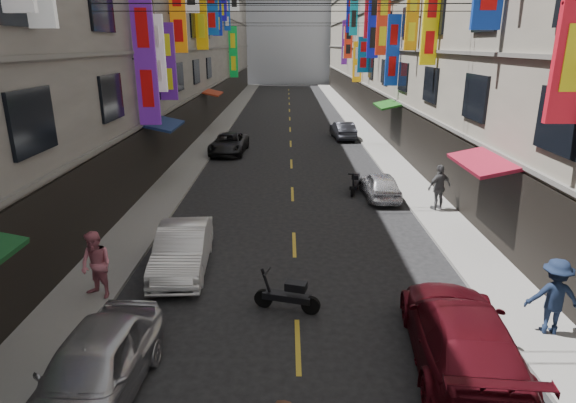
{
  "coord_description": "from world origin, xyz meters",
  "views": [
    {
      "loc": [
        -0.25,
        2.34,
        6.74
      ],
      "look_at": [
        -0.23,
        11.27,
        3.81
      ],
      "focal_mm": 30.0,
      "sensor_mm": 36.0,
      "label": 1
    }
  ],
  "objects_px": {
    "car_left_near": "(94,369)",
    "pedestrian_rfar": "(439,187)",
    "scooter_crossing": "(288,296)",
    "scooter_far_right": "(355,184)",
    "car_left_mid": "(183,249)",
    "car_right_mid": "(380,185)",
    "car_left_far": "(229,144)",
    "pedestrian_lfar": "(96,265)",
    "car_right_far": "(343,130)",
    "pedestrian_rnear": "(554,296)",
    "car_right_near": "(461,334)"
  },
  "relations": [
    {
      "from": "car_left_mid",
      "to": "car_right_far",
      "type": "xyz_separation_m",
      "value": [
        7.38,
        21.88,
        -0.06
      ]
    },
    {
      "from": "car_left_mid",
      "to": "pedestrian_rnear",
      "type": "xyz_separation_m",
      "value": [
        9.55,
        -3.62,
        0.37
      ]
    },
    {
      "from": "car_right_near",
      "to": "pedestrian_rnear",
      "type": "distance_m",
      "value": 2.78
    },
    {
      "from": "car_left_near",
      "to": "pedestrian_lfar",
      "type": "height_order",
      "value": "pedestrian_lfar"
    },
    {
      "from": "scooter_crossing",
      "to": "car_right_mid",
      "type": "height_order",
      "value": "car_right_mid"
    },
    {
      "from": "car_right_near",
      "to": "pedestrian_rnear",
      "type": "bearing_deg",
      "value": -150.81
    },
    {
      "from": "scooter_crossing",
      "to": "pedestrian_rfar",
      "type": "distance_m",
      "value": 10.13
    },
    {
      "from": "car_left_far",
      "to": "pedestrian_rfar",
      "type": "xyz_separation_m",
      "value": [
        10.08,
        -11.42,
        0.44
      ]
    },
    {
      "from": "scooter_crossing",
      "to": "car_left_near",
      "type": "distance_m",
      "value": 5.09
    },
    {
      "from": "pedestrian_rfar",
      "to": "car_left_near",
      "type": "bearing_deg",
      "value": 24.0
    },
    {
      "from": "scooter_crossing",
      "to": "car_left_near",
      "type": "relative_size",
      "value": 0.41
    },
    {
      "from": "scooter_far_right",
      "to": "car_left_near",
      "type": "height_order",
      "value": "car_left_near"
    },
    {
      "from": "car_right_mid",
      "to": "pedestrian_rnear",
      "type": "relative_size",
      "value": 1.9
    },
    {
      "from": "scooter_crossing",
      "to": "pedestrian_rnear",
      "type": "relative_size",
      "value": 0.93
    },
    {
      "from": "car_right_mid",
      "to": "scooter_crossing",
      "type": "bearing_deg",
      "value": 65.56
    },
    {
      "from": "car_right_far",
      "to": "scooter_crossing",
      "type": "bearing_deg",
      "value": 75.0
    },
    {
      "from": "car_left_far",
      "to": "pedestrian_rnear",
      "type": "relative_size",
      "value": 2.42
    },
    {
      "from": "car_left_near",
      "to": "car_left_far",
      "type": "bearing_deg",
      "value": 93.48
    },
    {
      "from": "car_left_near",
      "to": "pedestrian_rfar",
      "type": "distance_m",
      "value": 15.14
    },
    {
      "from": "car_left_near",
      "to": "car_right_near",
      "type": "relative_size",
      "value": 0.84
    },
    {
      "from": "car_left_mid",
      "to": "car_right_mid",
      "type": "height_order",
      "value": "car_left_mid"
    },
    {
      "from": "car_left_mid",
      "to": "scooter_crossing",
      "type": "bearing_deg",
      "value": -40.18
    },
    {
      "from": "car_right_far",
      "to": "car_left_near",
      "type": "bearing_deg",
      "value": 68.72
    },
    {
      "from": "scooter_far_right",
      "to": "car_right_mid",
      "type": "distance_m",
      "value": 1.32
    },
    {
      "from": "car_left_far",
      "to": "car_right_mid",
      "type": "height_order",
      "value": "car_left_far"
    },
    {
      "from": "car_left_near",
      "to": "car_right_mid",
      "type": "height_order",
      "value": "car_left_near"
    },
    {
      "from": "scooter_crossing",
      "to": "car_right_mid",
      "type": "bearing_deg",
      "value": -7.06
    },
    {
      "from": "scooter_crossing",
      "to": "pedestrian_rnear",
      "type": "distance_m",
      "value": 6.42
    },
    {
      "from": "car_left_mid",
      "to": "car_right_far",
      "type": "relative_size",
      "value": 1.09
    },
    {
      "from": "car_right_mid",
      "to": "car_left_near",
      "type": "bearing_deg",
      "value": 57.67
    },
    {
      "from": "car_left_far",
      "to": "pedestrian_lfar",
      "type": "height_order",
      "value": "pedestrian_lfar"
    },
    {
      "from": "car_right_mid",
      "to": "pedestrian_lfar",
      "type": "relative_size",
      "value": 1.91
    },
    {
      "from": "car_left_far",
      "to": "scooter_far_right",
      "type": "bearing_deg",
      "value": -47.95
    },
    {
      "from": "car_left_mid",
      "to": "car_right_near",
      "type": "distance_m",
      "value": 8.44
    },
    {
      "from": "car_right_far",
      "to": "pedestrian_rnear",
      "type": "height_order",
      "value": "pedestrian_rnear"
    },
    {
      "from": "car_left_mid",
      "to": "car_right_far",
      "type": "distance_m",
      "value": 23.09
    },
    {
      "from": "car_right_mid",
      "to": "pedestrian_rfar",
      "type": "height_order",
      "value": "pedestrian_rfar"
    },
    {
      "from": "scooter_far_right",
      "to": "car_right_mid",
      "type": "height_order",
      "value": "car_right_mid"
    },
    {
      "from": "car_left_mid",
      "to": "car_right_near",
      "type": "bearing_deg",
      "value": -37.18
    },
    {
      "from": "car_left_far",
      "to": "pedestrian_rfar",
      "type": "bearing_deg",
      "value": -45.3
    },
    {
      "from": "scooter_far_right",
      "to": "pedestrian_lfar",
      "type": "distance_m",
      "value": 13.13
    },
    {
      "from": "scooter_far_right",
      "to": "pedestrian_rnear",
      "type": "distance_m",
      "value": 12.23
    },
    {
      "from": "car_left_mid",
      "to": "car_right_mid",
      "type": "relative_size",
      "value": 1.18
    },
    {
      "from": "pedestrian_lfar",
      "to": "car_left_far",
      "type": "bearing_deg",
      "value": 112.43
    },
    {
      "from": "car_right_far",
      "to": "pedestrian_rnear",
      "type": "relative_size",
      "value": 2.05
    },
    {
      "from": "scooter_crossing",
      "to": "scooter_far_right",
      "type": "xyz_separation_m",
      "value": [
        3.19,
        10.65,
        0.0
      ]
    },
    {
      "from": "car_right_near",
      "to": "pedestrian_lfar",
      "type": "height_order",
      "value": "pedestrian_lfar"
    },
    {
      "from": "pedestrian_rnear",
      "to": "car_left_near",
      "type": "bearing_deg",
      "value": 21.22
    },
    {
      "from": "car_left_near",
      "to": "pedestrian_lfar",
      "type": "distance_m",
      "value": 4.2
    },
    {
      "from": "car_left_mid",
      "to": "car_left_far",
      "type": "height_order",
      "value": "car_left_mid"
    }
  ]
}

